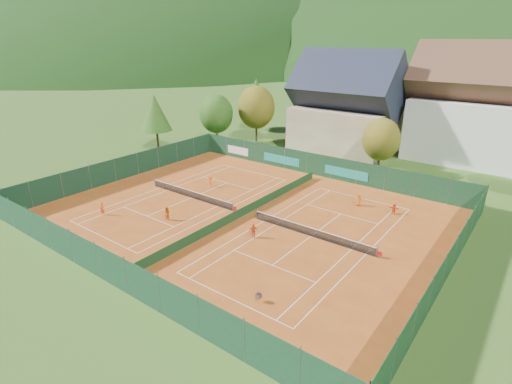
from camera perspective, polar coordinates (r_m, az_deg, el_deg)
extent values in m
plane|color=#30541A|center=(42.29, -1.63, -3.34)|extent=(600.00, 600.00, 0.00)
cube|color=#9C4617|center=(42.28, -1.63, -3.31)|extent=(40.00, 32.00, 0.01)
cube|color=white|center=(55.58, -0.46, 2.88)|extent=(10.97, 0.06, 0.00)
cube|color=white|center=(40.81, -21.29, -5.83)|extent=(10.97, 0.06, 0.00)
cube|color=white|center=(51.17, -13.54, 0.59)|extent=(0.06, 23.77, 0.00)
cube|color=white|center=(43.76, -4.21, -2.46)|extent=(0.06, 23.77, 0.00)
cube|color=white|center=(50.17, -12.53, 0.26)|extent=(0.06, 23.77, 0.00)
cube|color=white|center=(44.60, -5.54, -2.03)|extent=(0.06, 23.77, 0.00)
cube|color=white|center=(51.58, -4.17, 1.32)|extent=(8.23, 0.06, 0.00)
cube|color=white|center=(43.52, -15.27, -3.35)|extent=(8.23, 0.06, 0.00)
cube|color=white|center=(47.29, -9.24, -0.82)|extent=(0.06, 12.80, 0.00)
cube|color=white|center=(48.17, 14.84, -0.86)|extent=(10.97, 0.06, 0.00)
cube|color=white|center=(29.94, -3.88, -14.83)|extent=(10.97, 0.06, 0.00)
cube|color=white|center=(40.90, 1.13, -4.19)|extent=(0.06, 23.77, 0.00)
cube|color=white|center=(36.35, 15.44, -8.54)|extent=(0.06, 23.77, 0.00)
cube|color=white|center=(40.20, 2.72, -4.69)|extent=(0.06, 23.77, 0.00)
cube|color=white|center=(36.77, 13.46, -7.97)|extent=(0.06, 23.77, 0.00)
cube|color=white|center=(43.49, 12.01, -3.06)|extent=(8.23, 0.06, 0.00)
cube|color=white|center=(33.53, 2.33, -10.41)|extent=(8.23, 0.06, 0.00)
cube|color=white|center=(38.30, 7.83, -6.28)|extent=(0.06, 12.80, 0.00)
cylinder|color=#59595B|center=(51.67, -14.24, 1.32)|extent=(0.10, 0.10, 1.02)
cylinder|color=#59595B|center=(43.01, -3.31, -2.16)|extent=(0.10, 0.10, 1.02)
cube|color=black|center=(47.12, -9.27, -0.32)|extent=(12.80, 0.02, 0.86)
cube|color=white|center=(46.97, -9.31, 0.17)|extent=(12.80, 0.04, 0.06)
cube|color=red|center=(42.89, -3.05, -2.31)|extent=(0.40, 0.04, 0.40)
cylinder|color=#59595B|center=(41.18, 0.11, -3.23)|extent=(0.10, 0.10, 1.02)
cylinder|color=#59595B|center=(35.85, 16.88, -8.24)|extent=(0.10, 0.10, 1.02)
cube|color=black|center=(38.10, 7.87, -5.69)|extent=(12.80, 0.02, 0.86)
cube|color=white|center=(37.90, 7.90, -5.11)|extent=(12.80, 0.04, 0.06)
cube|color=red|center=(35.81, 17.25, -8.42)|extent=(0.40, 0.04, 0.40)
cube|color=#153B1C|center=(42.08, -1.64, -2.70)|extent=(0.03, 28.80, 1.00)
cube|color=#13361F|center=(54.33, 8.93, 3.82)|extent=(40.00, 0.04, 3.00)
cube|color=teal|center=(57.27, 3.60, 4.65)|extent=(6.00, 0.03, 1.20)
cube|color=teal|center=(52.72, 12.70, 2.66)|extent=(6.00, 0.03, 1.20)
cube|color=silver|center=(61.85, -2.61, 5.94)|extent=(4.00, 0.03, 1.20)
cube|color=#153A23|center=(32.17, -19.99, -10.24)|extent=(40.00, 0.04, 3.00)
cube|color=#12331E|center=(55.67, -18.01, 3.45)|extent=(0.04, 32.00, 3.00)
cube|color=#14381A|center=(34.28, 25.88, -9.14)|extent=(0.04, 32.00, 3.00)
cube|color=#B21414|center=(31.02, 24.04, -12.81)|extent=(0.03, 3.00, 1.20)
cube|color=#B21414|center=(39.76, 27.61, -5.71)|extent=(0.03, 3.00, 1.20)
cube|color=#CEB691|center=(67.28, 12.54, 8.75)|extent=(15.00, 12.00, 7.00)
cube|color=#1E2333|center=(66.21, 13.00, 14.23)|extent=(16.20, 12.00, 12.00)
cube|color=silver|center=(67.73, 29.65, 7.41)|extent=(20.00, 11.00, 9.00)
cube|color=brown|center=(66.70, 30.81, 13.42)|extent=(21.60, 11.00, 11.00)
cylinder|color=#492F1A|center=(69.86, -5.60, 7.84)|extent=(0.36, 0.36, 2.80)
ellipsoid|color=#285418|center=(69.04, -5.72, 11.07)|extent=(5.72, 5.72, 6.58)
cylinder|color=#442C18|center=(71.82, 0.04, 8.46)|extent=(0.36, 0.36, 3.15)
ellipsoid|color=olive|center=(70.94, 0.04, 12.00)|extent=(6.44, 6.44, 7.40)
cylinder|color=#422617|center=(81.56, 0.05, 10.16)|extent=(0.36, 0.36, 3.50)
cone|color=#275718|center=(80.73, 0.05, 13.64)|extent=(5.60, 5.60, 6.50)
cylinder|color=#4D2F1B|center=(57.41, 17.08, 3.79)|extent=(0.36, 0.36, 2.45)
ellipsoid|color=olive|center=(56.50, 17.46, 7.17)|extent=(5.01, 5.01, 5.76)
cylinder|color=#4C2C1B|center=(68.76, -13.88, 7.25)|extent=(0.36, 0.36, 3.15)
cone|color=#2B5518|center=(67.85, -14.21, 10.93)|extent=(5.04, 5.04, 5.85)
ellipsoid|color=black|center=(313.83, -15.19, 10.91)|extent=(340.00, 340.00, 204.00)
cylinder|color=slate|center=(29.22, -0.02, -14.86)|extent=(0.02, 0.02, 0.80)
cylinder|color=slate|center=(29.08, 0.47, -15.07)|extent=(0.02, 0.02, 0.80)
cylinder|color=slate|center=(29.41, 0.34, -14.58)|extent=(0.02, 0.02, 0.80)
cylinder|color=slate|center=(29.27, 0.83, -14.79)|extent=(0.02, 0.02, 0.80)
cube|color=slate|center=(29.16, 0.41, -14.59)|extent=(0.34, 0.34, 0.30)
ellipsoid|color=#CCD833|center=(29.14, 0.41, -14.54)|extent=(0.28, 0.28, 0.16)
sphere|color=#CCD833|center=(43.65, -18.26, -3.59)|extent=(0.07, 0.07, 0.07)
sphere|color=#CCD833|center=(29.74, -4.66, -15.08)|extent=(0.07, 0.07, 0.07)
sphere|color=#CCD833|center=(45.38, 8.30, -1.71)|extent=(0.07, 0.07, 0.07)
sphere|color=#CCD833|center=(53.26, 1.10, 2.06)|extent=(0.07, 0.07, 0.07)
sphere|color=#CCD833|center=(35.22, 9.43, -8.99)|extent=(0.07, 0.07, 0.07)
imported|color=#D94F13|center=(45.03, -21.12, -2.25)|extent=(0.60, 0.48, 1.42)
imported|color=orange|center=(41.76, -12.61, -3.06)|extent=(0.73, 0.57, 1.50)
imported|color=#E94B14|center=(50.17, -6.49, 1.49)|extent=(1.04, 0.90, 1.40)
imported|color=#D74813|center=(37.43, -0.40, -5.55)|extent=(0.82, 0.85, 1.43)
imported|color=#D75C13|center=(45.76, 14.49, -1.10)|extent=(0.80, 0.71, 1.38)
imported|color=#F55115|center=(44.70, 19.11, -2.28)|extent=(1.18, 0.50, 1.23)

